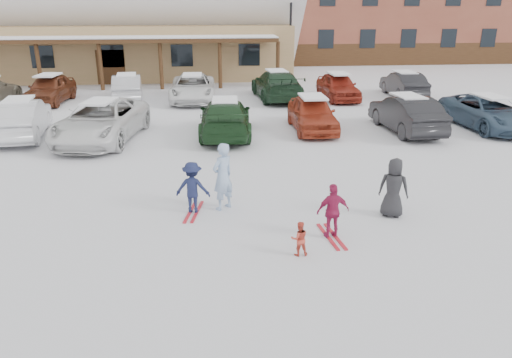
{
  "coord_description": "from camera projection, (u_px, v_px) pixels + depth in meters",
  "views": [
    {
      "loc": [
        -0.83,
        -10.59,
        5.17
      ],
      "look_at": [
        0.3,
        1.0,
        1.0
      ],
      "focal_mm": 35.0,
      "sensor_mm": 36.0,
      "label": 1
    }
  ],
  "objects": [
    {
      "name": "parked_car_10",
      "position": [
        193.0,
        88.0,
        27.02
      ],
      "size": [
        2.41,
        5.14,
        1.42
      ],
      "primitive_type": "imported",
      "rotation": [
        0.0,
        0.0,
        -0.01
      ],
      "color": "white",
      "rests_on": "ground"
    },
    {
      "name": "parked_car_6",
      "position": [
        488.0,
        112.0,
        21.21
      ],
      "size": [
        2.66,
        5.14,
        1.38
      ],
      "primitive_type": "imported",
      "rotation": [
        0.0,
        0.0,
        0.08
      ],
      "color": "#3A5269",
      "rests_on": "ground"
    },
    {
      "name": "parked_car_4",
      "position": [
        312.0,
        113.0,
        20.86
      ],
      "size": [
        1.72,
        4.22,
        1.43
      ],
      "primitive_type": "imported",
      "rotation": [
        0.0,
        0.0,
        -0.01
      ],
      "color": "#AA3A21",
      "rests_on": "ground"
    },
    {
      "name": "skis_child_magenta",
      "position": [
        331.0,
        236.0,
        11.57
      ],
      "size": [
        0.36,
        1.41,
        0.03
      ],
      "primitive_type": "cube",
      "rotation": [
        0.0,
        0.0,
        3.25
      ],
      "color": "red",
      "rests_on": "ground"
    },
    {
      "name": "parked_car_9",
      "position": [
        127.0,
        87.0,
        27.3
      ],
      "size": [
        1.93,
        4.35,
        1.39
      ],
      "primitive_type": "imported",
      "rotation": [
        0.0,
        0.0,
        3.25
      ],
      "color": "#B4B5BA",
      "rests_on": "ground"
    },
    {
      "name": "parked_car_2",
      "position": [
        101.0,
        121.0,
        19.31
      ],
      "size": [
        3.43,
        5.93,
        1.55
      ],
      "primitive_type": "imported",
      "rotation": [
        0.0,
        0.0,
        -0.16
      ],
      "color": "white",
      "rests_on": "ground"
    },
    {
      "name": "toddler_red",
      "position": [
        299.0,
        239.0,
        10.63
      ],
      "size": [
        0.39,
        0.31,
        0.78
      ],
      "primitive_type": "imported",
      "rotation": [
        0.0,
        0.0,
        3.18
      ],
      "color": "#CE4433",
      "rests_on": "ground"
    },
    {
      "name": "parked_car_5",
      "position": [
        406.0,
        114.0,
        20.64
      ],
      "size": [
        1.84,
        4.64,
        1.5
      ],
      "primitive_type": "imported",
      "rotation": [
        0.0,
        0.0,
        3.2
      ],
      "color": "black",
      "rests_on": "ground"
    },
    {
      "name": "parked_car_12",
      "position": [
        338.0,
        86.0,
        27.44
      ],
      "size": [
        1.87,
        4.27,
        1.43
      ],
      "primitive_type": "imported",
      "rotation": [
        0.0,
        0.0,
        0.04
      ],
      "color": "#9D2C1D",
      "rests_on": "ground"
    },
    {
      "name": "child_magenta",
      "position": [
        333.0,
        211.0,
        11.35
      ],
      "size": [
        0.8,
        0.4,
        1.31
      ],
      "primitive_type": "imported",
      "rotation": [
        0.0,
        0.0,
        3.25
      ],
      "color": "#A01D4A",
      "rests_on": "ground"
    },
    {
      "name": "parked_car_11",
      "position": [
        277.0,
        85.0,
        27.48
      ],
      "size": [
        2.55,
        5.54,
        1.57
      ],
      "primitive_type": "imported",
      "rotation": [
        0.0,
        0.0,
        3.21
      ],
      "color": "#1E3924",
      "rests_on": "ground"
    },
    {
      "name": "parked_car_13",
      "position": [
        404.0,
        84.0,
        28.28
      ],
      "size": [
        1.52,
        4.23,
        1.39
      ],
      "primitive_type": "imported",
      "rotation": [
        0.0,
        0.0,
        3.13
      ],
      "color": "black",
      "rests_on": "ground"
    },
    {
      "name": "bystander_dark",
      "position": [
        394.0,
        188.0,
        12.46
      ],
      "size": [
        0.88,
        0.77,
        1.52
      ],
      "primitive_type": "imported",
      "rotation": [
        0.0,
        0.0,
        2.67
      ],
      "color": "#242427",
      "rests_on": "ground"
    },
    {
      "name": "adult_skier",
      "position": [
        223.0,
        177.0,
        12.86
      ],
      "size": [
        0.77,
        0.75,
        1.79
      ],
      "primitive_type": "imported",
      "rotation": [
        0.0,
        0.0,
        3.86
      ],
      "color": "#96B2D5",
      "rests_on": "ground"
    },
    {
      "name": "ground",
      "position": [
        247.0,
        234.0,
        11.74
      ],
      "size": [
        160.0,
        160.0,
        0.0
      ],
      "primitive_type": "plane",
      "color": "silver",
      "rests_on": "ground"
    },
    {
      "name": "lamp_post",
      "position": [
        290.0,
        31.0,
        33.28
      ],
      "size": [
        0.5,
        0.25,
        5.75
      ],
      "color": "black",
      "rests_on": "ground"
    },
    {
      "name": "day_lodge",
      "position": [
        91.0,
        19.0,
        35.78
      ],
      "size": [
        29.12,
        12.5,
        10.38
      ],
      "color": "#A98259",
      "rests_on": "ground"
    },
    {
      "name": "skis_child_navy",
      "position": [
        194.0,
        212.0,
        12.92
      ],
      "size": [
        0.46,
        1.41,
        0.03
      ],
      "primitive_type": "cube",
      "rotation": [
        0.0,
        0.0,
        2.96
      ],
      "color": "red",
      "rests_on": "ground"
    },
    {
      "name": "child_navy",
      "position": [
        193.0,
        188.0,
        12.69
      ],
      "size": [
        0.96,
        0.66,
        1.36
      ],
      "primitive_type": "imported",
      "rotation": [
        0.0,
        0.0,
        2.96
      ],
      "color": "#171E41",
      "rests_on": "ground"
    },
    {
      "name": "parked_car_8",
      "position": [
        50.0,
        89.0,
        26.44
      ],
      "size": [
        2.09,
        4.51,
        1.5
      ],
      "primitive_type": "imported",
      "rotation": [
        0.0,
        0.0,
        -0.07
      ],
      "color": "brown",
      "rests_on": "ground"
    },
    {
      "name": "conifer_3",
      "position": [
        270.0,
        1.0,
        51.78
      ],
      "size": [
        3.96,
        3.96,
        9.18
      ],
      "color": "black",
      "rests_on": "ground"
    },
    {
      "name": "parked_car_1",
      "position": [
        21.0,
        119.0,
        19.7
      ],
      "size": [
        2.28,
        4.86,
        1.54
      ],
      "primitive_type": "imported",
      "rotation": [
        0.0,
        0.0,
        3.28
      ],
      "color": "silver",
      "rests_on": "ground"
    },
    {
      "name": "parked_car_3",
      "position": [
        225.0,
        118.0,
        20.07
      ],
      "size": [
        2.26,
        5.08,
        1.45
      ],
      "primitive_type": "imported",
      "rotation": [
        0.0,
        0.0,
        3.09
      ],
      "color": "#1C3E1F",
      "rests_on": "ground"
    }
  ]
}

